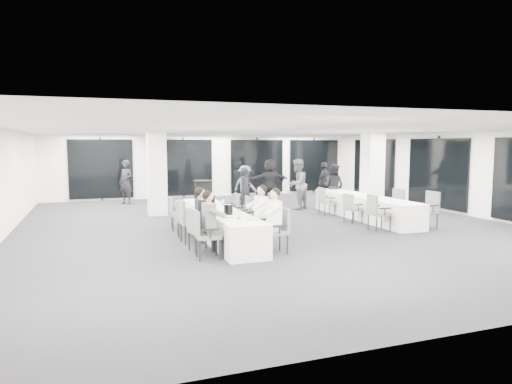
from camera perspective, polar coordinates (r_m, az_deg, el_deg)
room at (r=14.65m, az=3.24°, el=2.06°), size 14.04×16.04×2.84m
column_left at (r=15.72m, az=-12.30°, el=2.24°), size 0.60×0.60×2.80m
column_right at (r=16.14m, az=14.32°, el=2.29°), size 0.60×0.60×2.80m
banquet_table_main at (r=11.60m, az=-4.57°, el=-4.03°), size 0.90×5.00×0.75m
banquet_table_side at (r=15.07m, az=13.36°, el=-1.86°), size 0.90×5.00×0.75m
cocktail_table at (r=17.23m, az=-6.62°, el=-0.25°), size 0.75×0.75×1.04m
chair_main_left_near at (r=9.59m, az=-6.53°, el=-4.93°), size 0.55×0.60×1.02m
chair_main_left_second at (r=10.26m, az=-7.39°, el=-4.37°), size 0.55×0.60×0.97m
chair_main_left_mid at (r=11.20m, az=-8.49°, el=-3.31°), size 0.55×0.61×1.04m
chair_main_left_fourth at (r=11.95m, az=-9.16°, el=-3.01°), size 0.53×0.57×0.94m
chair_main_left_far at (r=12.91m, az=-9.94°, el=-2.44°), size 0.49×0.53×0.91m
chair_main_right_near at (r=10.08m, az=2.83°, el=-4.44°), size 0.51×0.57×0.99m
chair_main_right_second at (r=10.81m, az=1.22°, el=-3.63°), size 0.61×0.64×1.02m
chair_main_right_mid at (r=11.46m, az=-0.02°, el=-3.12°), size 0.53×0.59×1.01m
chair_main_right_fourth at (r=12.43m, az=-1.65°, el=-2.49°), size 0.54×0.59×0.98m
chair_main_right_far at (r=13.42m, az=-3.04°, el=-1.92°), size 0.55×0.59×0.95m
chair_side_left_near at (r=13.01m, az=14.84°, el=-2.22°), size 0.53×0.59×1.01m
chair_side_left_mid at (r=14.13m, az=11.82°, el=-1.77°), size 0.52×0.56×0.90m
chair_side_left_far at (r=15.55m, az=8.62°, el=-0.94°), size 0.47×0.53×0.93m
chair_side_right_near at (r=13.95m, az=20.75°, el=-1.80°), size 0.55×0.61×1.04m
chair_side_right_mid at (r=15.12m, az=17.02°, el=-1.23°), size 0.57×0.61×0.98m
chair_side_right_far at (r=16.43m, az=13.67°, el=-0.66°), size 0.55×0.59×0.94m
seated_guest_a at (r=9.58m, az=-5.54°, el=-3.51°), size 0.50×0.38×1.44m
seated_guest_b at (r=10.27m, az=-6.51°, el=-2.89°), size 0.50×0.38×1.44m
seated_guest_c at (r=9.98m, az=1.94°, el=-3.11°), size 0.50×0.38×1.44m
seated_guest_d at (r=10.73m, az=0.33°, el=-2.46°), size 0.50×0.38×1.44m
standing_guest_a at (r=16.07m, az=-1.34°, el=0.63°), size 0.83×0.79×1.78m
standing_guest_b at (r=16.76m, az=5.19°, el=1.41°), size 1.19×1.11×2.11m
standing_guest_c at (r=18.13m, az=-1.38°, el=1.21°), size 1.16×1.25×1.76m
standing_guest_d at (r=18.62m, az=8.53°, el=1.49°), size 1.27×1.17×1.90m
standing_guest_f at (r=18.68m, az=1.75°, el=1.78°), size 1.89×0.76×2.04m
standing_guest_g at (r=18.95m, az=-15.96°, el=1.55°), size 0.92×0.93×1.99m
standing_guest_h at (r=17.12m, az=9.70°, el=1.05°), size 0.94×1.06×1.88m
ice_bucket_near at (r=10.71m, az=-3.48°, el=-2.19°), size 0.21×0.21×0.24m
ice_bucket_far at (r=12.66m, az=-5.65°, el=-0.92°), size 0.22×0.22×0.25m
water_bottle_a at (r=9.67m, az=-2.16°, el=-3.16°), size 0.07×0.07×0.21m
water_bottle_b at (r=11.99m, az=-4.13°, el=-1.41°), size 0.06×0.06×0.20m
water_bottle_c at (r=13.56m, az=-7.17°, el=-0.58°), size 0.06×0.06×0.20m
plate_a at (r=10.19m, az=-3.47°, el=-3.22°), size 0.21×0.21×0.03m
plate_b at (r=9.93m, az=-0.82°, el=-3.45°), size 0.19×0.19×0.03m
plate_c at (r=11.05m, az=-3.95°, el=-2.50°), size 0.20×0.20×0.03m
wine_glass at (r=9.78m, az=0.03°, el=-2.72°), size 0.08×0.08×0.21m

